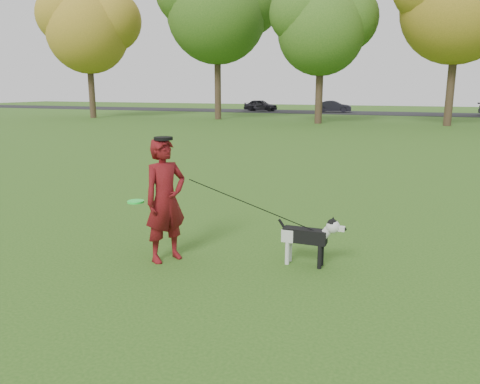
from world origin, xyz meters
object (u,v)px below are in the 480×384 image
at_px(man, 165,200).
at_px(dog, 310,235).
at_px(car_left, 261,105).
at_px(car_mid, 334,107).

distance_m(man, dog, 2.01).
xyz_separation_m(man, dog, (1.90, 0.50, -0.42)).
xyz_separation_m(dog, car_left, (-14.32, 39.99, 0.17)).
bearing_deg(car_left, dog, -158.77).
height_order(dog, car_left, car_left).
height_order(man, car_left, man).
bearing_deg(dog, car_left, 109.70).
height_order(dog, car_mid, car_mid).
distance_m(dog, car_left, 42.48).
bearing_deg(car_mid, car_left, 82.85).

